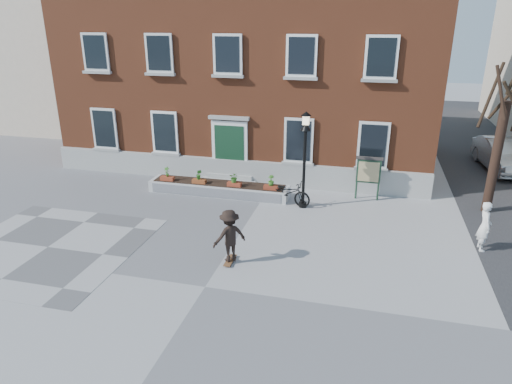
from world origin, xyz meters
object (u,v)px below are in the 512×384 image
(bicycle, at_px, (287,192))
(skateboarder, at_px, (230,236))
(notice_board, at_px, (369,171))
(parked_car, at_px, (502,155))
(lamp_post, at_px, (305,147))
(bystander, at_px, (485,226))

(bicycle, distance_m, skateboarder, 5.28)
(notice_board, distance_m, skateboarder, 7.74)
(bicycle, distance_m, parked_car, 12.15)
(parked_car, bearing_deg, skateboarder, -136.84)
(bicycle, height_order, parked_car, parked_car)
(bicycle, distance_m, lamp_post, 2.12)
(bystander, bearing_deg, parked_car, -20.18)
(notice_board, bearing_deg, parked_car, 42.13)
(bicycle, bearing_deg, skateboarder, -176.50)
(parked_car, xyz_separation_m, skateboarder, (-10.57, -12.50, 0.14))
(notice_board, bearing_deg, bystander, -44.20)
(bicycle, relative_size, notice_board, 1.08)
(lamp_post, bearing_deg, notice_board, 31.11)
(parked_car, height_order, lamp_post, lamp_post)
(parked_car, height_order, notice_board, notice_board)
(bicycle, height_order, bystander, bystander)
(parked_car, bearing_deg, bicycle, -149.67)
(bicycle, bearing_deg, notice_board, -53.34)
(bicycle, distance_m, bystander, 7.39)
(bystander, bearing_deg, bicycle, 67.18)
(parked_car, bearing_deg, notice_board, -144.49)
(bicycle, bearing_deg, parked_car, -40.14)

